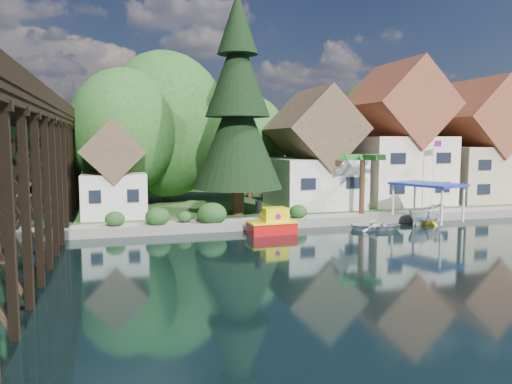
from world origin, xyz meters
TOP-DOWN VIEW (x-y plane):
  - ground at (0.00, 0.00)m, footprint 140.00×140.00m
  - bank at (0.00, 34.00)m, footprint 140.00×52.00m
  - seawall at (4.00, 8.00)m, footprint 60.00×0.40m
  - promenade at (6.00, 9.30)m, footprint 50.00×2.60m
  - trestle_bridge at (-16.00, 5.17)m, footprint 4.12×44.18m
  - house_left at (7.00, 16.00)m, footprint 7.64×8.64m
  - house_center at (16.00, 16.50)m, footprint 8.65×9.18m
  - house_right at (25.00, 16.00)m, footprint 8.15×8.64m
  - shed at (-11.00, 14.50)m, footprint 5.09×5.40m
  - bg_trees at (1.00, 21.25)m, footprint 49.90×13.30m
  - shrubs at (-4.60, 9.26)m, footprint 15.76×2.47m
  - conifer at (-1.11, 12.59)m, footprint 7.34×7.34m
  - palm_tree at (8.97, 10.11)m, footprint 4.02×4.02m
  - flagpole at (16.41, 10.84)m, footprint 0.95×0.29m
  - tugboat at (-0.14, 6.27)m, footprint 3.53×2.08m
  - boat_white_a at (7.88, 5.67)m, footprint 4.34×3.63m
  - boat_canopy at (13.03, 6.83)m, footprint 5.09×6.02m
  - boat_yellow at (12.80, 6.67)m, footprint 2.93×2.58m

SIDE VIEW (x-z plane):
  - ground at x=0.00m, z-range 0.00..0.00m
  - bank at x=0.00m, z-range 0.00..0.50m
  - seawall at x=4.00m, z-range 0.00..0.62m
  - boat_white_a at x=7.88m, z-range 0.00..0.77m
  - promenade at x=6.00m, z-range 0.50..0.56m
  - boat_yellow at x=12.80m, z-range 0.00..1.46m
  - tugboat at x=-0.14m, z-range -0.50..1.98m
  - shrubs at x=-4.60m, z-range 0.38..2.08m
  - boat_canopy at x=13.03m, z-range -0.23..3.06m
  - shed at x=-11.00m, z-range -0.10..7.75m
  - flagpole at x=16.41m, z-range 1.20..7.43m
  - palm_tree at x=8.97m, z-range 2.48..7.79m
  - house_left at x=7.00m, z-range -0.37..10.65m
  - trestle_bridge at x=-16.00m, z-range 0.70..10.00m
  - house_right at x=25.00m, z-range -0.45..12.00m
  - house_center at x=16.00m, z-range -0.53..13.36m
  - bg_trees at x=1.00m, z-range 2.00..12.57m
  - conifer at x=-1.11m, z-range 0.17..18.24m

